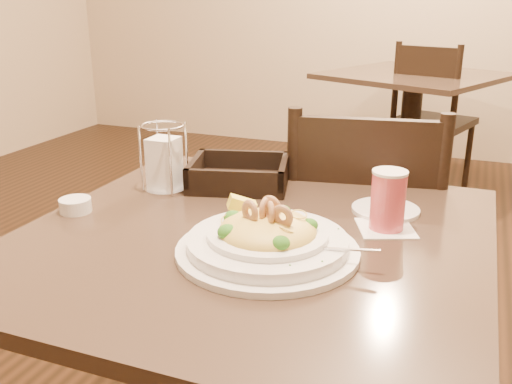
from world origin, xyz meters
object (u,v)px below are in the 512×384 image
(dining_chair_near, at_px, (361,252))
(napkin_caddy, at_px, (164,162))
(drink_glass, at_px, (388,201))
(pasta_bowl, at_px, (267,238))
(main_table, at_px, (253,336))
(background_table, at_px, (411,113))
(dining_chair_far, at_px, (431,116))
(side_plate, at_px, (385,210))
(butter_ramekin, at_px, (75,205))
(bread_basket, at_px, (239,177))

(dining_chair_near, bearing_deg, napkin_caddy, 30.23)
(dining_chair_near, relative_size, drink_glass, 6.61)
(pasta_bowl, relative_size, drink_glass, 2.64)
(main_table, bearing_deg, background_table, 89.60)
(dining_chair_far, distance_m, side_plate, 2.37)
(dining_chair_far, xyz_separation_m, side_plate, (0.10, -2.36, 0.25))
(main_table, relative_size, dining_chair_near, 0.97)
(dining_chair_near, distance_m, dining_chair_far, 2.05)
(main_table, relative_size, side_plate, 6.18)
(dining_chair_far, height_order, butter_ramekin, dining_chair_far)
(main_table, height_order, side_plate, side_plate)
(dining_chair_far, bearing_deg, main_table, 104.05)
(butter_ramekin, bearing_deg, drink_glass, 13.04)
(background_table, distance_m, butter_ramekin, 2.62)
(background_table, bearing_deg, drink_glass, -84.71)
(dining_chair_near, distance_m, side_plate, 0.41)
(pasta_bowl, bearing_deg, side_plate, 60.20)
(background_table, bearing_deg, pasta_bowl, -89.09)
(dining_chair_near, height_order, side_plate, dining_chair_near)
(pasta_bowl, bearing_deg, background_table, 90.91)
(background_table, xyz_separation_m, bread_basket, (-0.16, -2.28, 0.26))
(background_table, relative_size, dining_chair_near, 1.27)
(pasta_bowl, bearing_deg, main_table, 127.97)
(main_table, distance_m, pasta_bowl, 0.28)
(main_table, relative_size, napkin_caddy, 5.55)
(dining_chair_near, xyz_separation_m, butter_ramekin, (-0.52, -0.55, 0.26))
(background_table, distance_m, dining_chair_far, 0.12)
(pasta_bowl, bearing_deg, drink_glass, 46.75)
(butter_ramekin, bearing_deg, pasta_bowl, -5.66)
(background_table, xyz_separation_m, napkin_caddy, (-0.31, -2.37, 0.31))
(pasta_bowl, height_order, bread_basket, pasta_bowl)
(dining_chair_near, relative_size, pasta_bowl, 2.51)
(dining_chair_far, distance_m, bread_basket, 2.34)
(dining_chair_far, bearing_deg, drink_glass, 109.57)
(napkin_caddy, bearing_deg, main_table, -30.12)
(dining_chair_far, bearing_deg, dining_chair_near, 106.80)
(dining_chair_near, distance_m, butter_ramekin, 0.81)
(dining_chair_near, relative_size, napkin_caddy, 5.73)
(pasta_bowl, bearing_deg, bread_basket, 120.42)
(dining_chair_near, bearing_deg, pasta_bowl, 73.89)
(drink_glass, bearing_deg, background_table, 95.29)
(dining_chair_far, height_order, drink_glass, dining_chair_far)
(drink_glass, distance_m, napkin_caddy, 0.54)
(napkin_caddy, distance_m, butter_ramekin, 0.23)
(bread_basket, height_order, side_plate, bread_basket)
(background_table, bearing_deg, napkin_caddy, -97.45)
(dining_chair_near, relative_size, dining_chair_far, 1.00)
(drink_glass, distance_m, butter_ramekin, 0.66)
(dining_chair_near, height_order, pasta_bowl, dining_chair_near)
(drink_glass, bearing_deg, butter_ramekin, -166.96)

